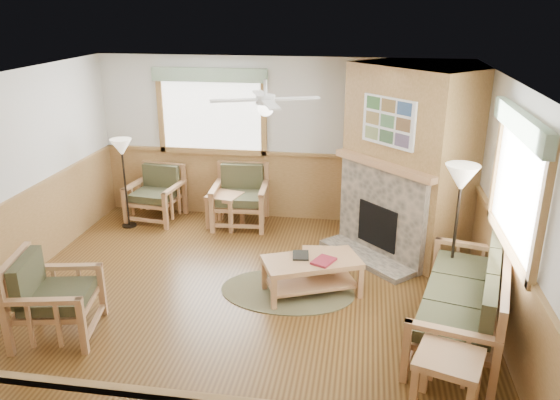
# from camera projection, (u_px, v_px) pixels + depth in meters

# --- Properties ---
(floor) EXTENTS (6.00, 6.00, 0.01)m
(floor) POSITION_uv_depth(u_px,v_px,m) (239.00, 306.00, 6.67)
(floor) COLOR brown
(floor) RESTS_ON ground
(ceiling) EXTENTS (6.00, 6.00, 0.01)m
(ceiling) POSITION_uv_depth(u_px,v_px,m) (232.00, 82.00, 5.75)
(ceiling) COLOR white
(ceiling) RESTS_ON floor
(wall_back) EXTENTS (6.00, 0.02, 2.70)m
(wall_back) POSITION_uv_depth(u_px,v_px,m) (278.00, 140.00, 8.99)
(wall_back) COLOR silver
(wall_back) RESTS_ON floor
(wall_front) EXTENTS (6.00, 0.02, 2.70)m
(wall_front) POSITION_uv_depth(u_px,v_px,m) (125.00, 366.00, 3.43)
(wall_front) COLOR silver
(wall_front) RESTS_ON floor
(wall_right) EXTENTS (0.02, 6.00, 2.70)m
(wall_right) POSITION_uv_depth(u_px,v_px,m) (512.00, 218.00, 5.77)
(wall_right) COLOR silver
(wall_right) RESTS_ON floor
(wainscot) EXTENTS (6.00, 6.00, 1.10)m
(wainscot) POSITION_uv_depth(u_px,v_px,m) (238.00, 265.00, 6.48)
(wainscot) COLOR olive
(wainscot) RESTS_ON floor
(fireplace) EXTENTS (3.11, 3.11, 2.70)m
(fireplace) POSITION_uv_depth(u_px,v_px,m) (408.00, 161.00, 7.81)
(fireplace) COLOR olive
(fireplace) RESTS_ON floor
(window_back) EXTENTS (1.90, 0.16, 1.50)m
(window_back) POSITION_uv_depth(u_px,v_px,m) (210.00, 66.00, 8.71)
(window_back) COLOR white
(window_back) RESTS_ON wall_back
(window_right) EXTENTS (0.16, 1.90, 1.50)m
(window_right) POSITION_uv_depth(u_px,v_px,m) (531.00, 110.00, 5.18)
(window_right) COLOR white
(window_right) RESTS_ON wall_right
(ceiling_fan) EXTENTS (1.59, 1.59, 0.36)m
(ceiling_fan) POSITION_uv_depth(u_px,v_px,m) (265.00, 83.00, 6.00)
(ceiling_fan) COLOR white
(ceiling_fan) RESTS_ON ceiling
(sofa) EXTENTS (2.28, 1.36, 0.98)m
(sofa) POSITION_uv_depth(u_px,v_px,m) (462.00, 296.00, 5.93)
(sofa) COLOR tan
(sofa) RESTS_ON floor
(armchair_back_left) EXTENTS (0.89, 0.89, 0.90)m
(armchair_back_left) POSITION_uv_depth(u_px,v_px,m) (155.00, 194.00, 9.18)
(armchair_back_left) COLOR tan
(armchair_back_left) RESTS_ON floor
(armchair_back_right) EXTENTS (0.93, 0.93, 0.97)m
(armchair_back_right) POSITION_uv_depth(u_px,v_px,m) (240.00, 197.00, 8.95)
(armchair_back_right) COLOR tan
(armchair_back_right) RESTS_ON floor
(armchair_left) EXTENTS (0.99, 0.99, 0.95)m
(armchair_left) POSITION_uv_depth(u_px,v_px,m) (55.00, 296.00, 5.96)
(armchair_left) COLOR tan
(armchair_left) RESTS_ON floor
(coffee_table) EXTENTS (1.33, 1.02, 0.48)m
(coffee_table) POSITION_uv_depth(u_px,v_px,m) (312.00, 277.00, 6.88)
(coffee_table) COLOR tan
(coffee_table) RESTS_ON floor
(end_table_chairs) EXTENTS (0.60, 0.59, 0.56)m
(end_table_chairs) POSITION_uv_depth(u_px,v_px,m) (225.00, 210.00, 8.93)
(end_table_chairs) COLOR tan
(end_table_chairs) RESTS_ON floor
(end_table_sofa) EXTENTS (0.69, 0.67, 0.62)m
(end_table_sofa) POSITION_uv_depth(u_px,v_px,m) (446.00, 385.00, 4.83)
(end_table_sofa) COLOR tan
(end_table_sofa) RESTS_ON floor
(footstool) EXTENTS (0.49, 0.49, 0.39)m
(footstool) POSITION_uv_depth(u_px,v_px,m) (319.00, 266.00, 7.27)
(footstool) COLOR tan
(footstool) RESTS_ON floor
(braided_rug) EXTENTS (2.23, 2.23, 0.01)m
(braided_rug) POSITION_uv_depth(u_px,v_px,m) (287.00, 291.00, 7.00)
(braided_rug) COLOR brown
(braided_rug) RESTS_ON floor
(floor_lamp_left) EXTENTS (0.38, 0.38, 1.49)m
(floor_lamp_left) POSITION_uv_depth(u_px,v_px,m) (125.00, 184.00, 8.79)
(floor_lamp_left) COLOR black
(floor_lamp_left) RESTS_ON floor
(floor_lamp_right) EXTENTS (0.46, 0.46, 1.75)m
(floor_lamp_right) POSITION_uv_depth(u_px,v_px,m) (455.00, 234.00, 6.56)
(floor_lamp_right) COLOR black
(floor_lamp_right) RESTS_ON floor
(book_red) EXTENTS (0.32, 0.36, 0.03)m
(book_red) POSITION_uv_depth(u_px,v_px,m) (324.00, 260.00, 6.72)
(book_red) COLOR maroon
(book_red) RESTS_ON coffee_table
(book_dark) EXTENTS (0.23, 0.29, 0.02)m
(book_dark) POSITION_uv_depth(u_px,v_px,m) (301.00, 254.00, 6.87)
(book_dark) COLOR black
(book_dark) RESTS_ON coffee_table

